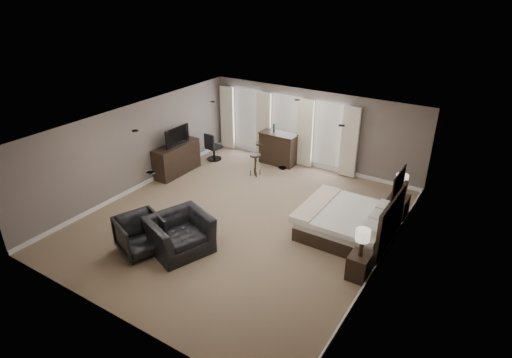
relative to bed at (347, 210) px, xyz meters
The scene contains 16 objects.
room 2.78m from the bed, 162.35° to the right, with size 7.60×8.60×2.64m.
window_bay 4.89m from the bed, 137.44° to the left, with size 5.25×0.20×2.30m.
bed is the anchor object (origin of this frame).
nightstand_near 1.75m from the bed, 58.46° to the right, with size 0.43×0.52×0.57m, color black.
nightstand_far 1.74m from the bed, 58.46° to the left, with size 0.50×0.61×0.66m, color black.
lamp_near 1.71m from the bed, 58.46° to the right, with size 0.31×0.31×0.63m, color beige.
lamp_far 1.73m from the bed, 58.46° to the left, with size 0.31×0.31×0.64m, color beige.
wall_art 1.54m from the bed, ahead, with size 0.04×0.96×0.56m, color slate.
dresser 6.06m from the bed, behind, with size 0.56×1.72×1.00m, color black.
tv 6.06m from the bed, behind, with size 1.04×0.60×0.14m, color black.
armchair_near 4.09m from the bed, 137.82° to the right, with size 1.37×0.89×1.20m, color black.
armchair_far 5.00m from the bed, 139.20° to the right, with size 0.97×0.91×1.00m, color black.
bar_counter 4.70m from the bed, 140.39° to the left, with size 1.28×0.66×1.11m, color black.
bar_stool_left 5.04m from the bed, 146.79° to the left, with size 0.33×0.33×0.70m, color black.
bar_stool_right 4.14m from the bed, 155.45° to the left, with size 0.35×0.35×0.74m, color black.
desk_chair 6.06m from the bed, 160.13° to the left, with size 0.51×0.51×0.99m, color black.
Camera 1 is at (5.57, -8.11, 5.98)m, focal length 30.00 mm.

